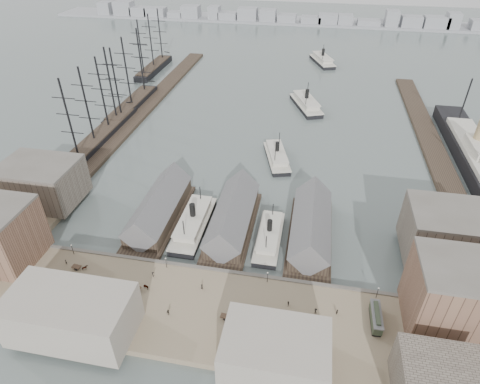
% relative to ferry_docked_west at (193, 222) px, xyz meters
% --- Properties ---
extents(ground, '(900.00, 900.00, 0.00)m').
position_rel_ferry_docked_west_xyz_m(ground, '(13.00, -14.26, -2.50)').
color(ground, '#4E5B59').
rests_on(ground, ground).
extents(quay, '(180.00, 30.00, 2.00)m').
position_rel_ferry_docked_west_xyz_m(quay, '(13.00, -34.26, -1.50)').
color(quay, '#7C6C54').
rests_on(quay, ground).
extents(seawall, '(180.00, 1.20, 2.30)m').
position_rel_ferry_docked_west_xyz_m(seawall, '(13.00, -19.46, -1.35)').
color(seawall, '#59544C').
rests_on(seawall, ground).
extents(west_wharf, '(10.00, 220.00, 1.60)m').
position_rel_ferry_docked_west_xyz_m(west_wharf, '(-55.00, 85.74, -1.70)').
color(west_wharf, '#2D231C').
rests_on(west_wharf, ground).
extents(east_wharf, '(10.00, 180.00, 1.60)m').
position_rel_ferry_docked_west_xyz_m(east_wharf, '(91.00, 75.74, -1.70)').
color(east_wharf, '#2D231C').
rests_on(east_wharf, ground).
extents(ferry_shed_west, '(14.00, 42.00, 12.60)m').
position_rel_ferry_docked_west_xyz_m(ferry_shed_west, '(-13.00, 2.62, 2.14)').
color(ferry_shed_west, '#2D231C').
rests_on(ferry_shed_west, ground).
extents(ferry_shed_center, '(14.00, 42.00, 12.60)m').
position_rel_ferry_docked_west_xyz_m(ferry_shed_center, '(13.00, 2.62, 2.14)').
color(ferry_shed_center, '#2D231C').
rests_on(ferry_shed_center, ground).
extents(ferry_shed_east, '(14.00, 42.00, 12.60)m').
position_rel_ferry_docked_west_xyz_m(ferry_shed_east, '(39.00, 2.62, 2.14)').
color(ferry_shed_east, '#2D231C').
rests_on(ferry_shed_east, ground).
extents(warehouse_west_back, '(26.00, 20.00, 14.00)m').
position_rel_ferry_docked_west_xyz_m(warehouse_west_back, '(-57.00, 3.74, 6.50)').
color(warehouse_west_back, '#60564C').
rests_on(warehouse_west_back, west_land).
extents(warehouse_east_front, '(30.00, 18.00, 19.00)m').
position_rel_ferry_docked_west_xyz_m(warehouse_east_front, '(79.00, -26.26, 9.00)').
color(warehouse_east_front, brown).
rests_on(warehouse_east_front, east_land).
extents(warehouse_east_back, '(28.00, 20.00, 15.00)m').
position_rel_ferry_docked_west_xyz_m(warehouse_east_back, '(81.00, 0.74, 7.00)').
color(warehouse_east_back, '#60564C').
rests_on(warehouse_east_back, east_land).
extents(street_bldg_center, '(24.00, 16.00, 10.00)m').
position_rel_ferry_docked_west_xyz_m(street_bldg_center, '(33.00, -46.26, 4.50)').
color(street_bldg_center, gray).
rests_on(street_bldg_center, quay).
extents(street_bldg_west, '(30.00, 16.00, 12.00)m').
position_rel_ferry_docked_west_xyz_m(street_bldg_west, '(-17.00, -46.26, 5.50)').
color(street_bldg_west, gray).
rests_on(street_bldg_west, quay).
extents(street_bldg_east, '(18.00, 14.00, 11.00)m').
position_rel_ferry_docked_west_xyz_m(street_bldg_east, '(68.00, -47.26, 5.00)').
color(street_bldg_east, '#60564C').
rests_on(street_bldg_east, quay).
extents(lamp_post_far_w, '(0.44, 0.44, 3.92)m').
position_rel_ferry_docked_west_xyz_m(lamp_post_far_w, '(-32.00, -21.26, 2.21)').
color(lamp_post_far_w, black).
rests_on(lamp_post_far_w, quay).
extents(lamp_post_near_w, '(0.44, 0.44, 3.92)m').
position_rel_ferry_docked_west_xyz_m(lamp_post_near_w, '(-2.00, -21.26, 2.21)').
color(lamp_post_near_w, black).
rests_on(lamp_post_near_w, quay).
extents(lamp_post_near_e, '(0.44, 0.44, 3.92)m').
position_rel_ferry_docked_west_xyz_m(lamp_post_near_e, '(28.00, -21.26, 2.21)').
color(lamp_post_near_e, black).
rests_on(lamp_post_near_e, quay).
extents(lamp_post_far_e, '(0.44, 0.44, 3.92)m').
position_rel_ferry_docked_west_xyz_m(lamp_post_far_e, '(58.00, -21.26, 2.21)').
color(lamp_post_far_e, black).
rests_on(lamp_post_far_e, quay).
extents(far_shore, '(500.00, 40.00, 15.72)m').
position_rel_ferry_docked_west_xyz_m(far_shore, '(10.93, 319.88, 1.40)').
color(far_shore, gray).
rests_on(far_shore, ground).
extents(ferry_docked_west, '(8.97, 29.89, 10.68)m').
position_rel_ferry_docked_west_xyz_m(ferry_docked_west, '(0.00, 0.00, 0.00)').
color(ferry_docked_west, black).
rests_on(ferry_docked_west, ground).
extents(ferry_docked_east, '(7.68, 25.61, 9.14)m').
position_rel_ferry_docked_west_xyz_m(ferry_docked_east, '(26.00, -1.69, -0.36)').
color(ferry_docked_east, black).
rests_on(ferry_docked_east, ground).
extents(ferry_open_near, '(14.98, 27.71, 9.48)m').
position_rel_ferry_docked_west_xyz_m(ferry_open_near, '(22.46, 50.71, -0.28)').
color(ferry_open_near, black).
rests_on(ferry_open_near, ground).
extents(ferry_open_mid, '(20.35, 32.57, 11.19)m').
position_rel_ferry_docked_west_xyz_m(ferry_open_mid, '(31.67, 111.20, 0.12)').
color(ferry_open_mid, black).
rests_on(ferry_open_mid, ground).
extents(ferry_open_far, '(19.67, 32.00, 10.98)m').
position_rel_ferry_docked_west_xyz_m(ferry_open_far, '(38.62, 193.82, 0.07)').
color(ferry_open_far, black).
rests_on(ferry_open_far, ground).
extents(sailing_ship_near, '(8.96, 61.70, 36.82)m').
position_rel_ferry_docked_west_xyz_m(sailing_ship_near, '(-61.09, 55.40, 0.20)').
color(sailing_ship_near, black).
rests_on(sailing_ship_near, ground).
extents(sailing_ship_mid, '(9.26, 53.52, 38.08)m').
position_rel_ferry_docked_west_xyz_m(sailing_ship_mid, '(-61.92, 91.95, 0.23)').
color(sailing_ship_mid, black).
rests_on(sailing_ship_mid, ground).
extents(sailing_ship_far, '(8.84, 49.12, 36.35)m').
position_rel_ferry_docked_west_xyz_m(sailing_ship_far, '(-73.59, 155.85, 0.12)').
color(sailing_ship_far, black).
rests_on(sailing_ship_far, ground).
extents(ocean_steamer, '(13.05, 95.39, 19.08)m').
position_rel_ferry_docked_west_xyz_m(ocean_steamer, '(105.00, 65.60, 1.60)').
color(ocean_steamer, black).
rests_on(ocean_steamer, ground).
extents(tram, '(2.66, 9.63, 3.41)m').
position_rel_ferry_docked_west_xyz_m(tram, '(56.95, -29.67, 1.25)').
color(tram, black).
rests_on(tram, quay).
extents(horse_cart_left, '(4.73, 1.88, 1.56)m').
position_rel_ferry_docked_west_xyz_m(horse_cart_left, '(-26.03, -26.64, 0.30)').
color(horse_cart_left, black).
rests_on(horse_cart_left, quay).
extents(horse_cart_center, '(5.05, 2.56, 1.70)m').
position_rel_ferry_docked_west_xyz_m(horse_cart_center, '(-5.53, -30.49, 0.35)').
color(horse_cart_center, black).
rests_on(horse_cart_center, quay).
extents(horse_cart_right, '(4.65, 1.88, 1.50)m').
position_rel_ferry_docked_west_xyz_m(horse_cart_right, '(20.94, -35.66, 0.28)').
color(horse_cart_right, black).
rests_on(horse_cart_right, quay).
extents(pedestrian_0, '(0.79, 0.69, 1.79)m').
position_rel_ferry_docked_west_xyz_m(pedestrian_0, '(-31.97, -25.56, 0.39)').
color(pedestrian_0, black).
rests_on(pedestrian_0, quay).
extents(pedestrian_1, '(1.06, 0.97, 1.77)m').
position_rel_ferry_docked_west_xyz_m(pedestrian_1, '(-26.98, -37.97, 0.38)').
color(pedestrian_1, black).
rests_on(pedestrian_1, quay).
extents(pedestrian_2, '(1.26, 1.29, 1.78)m').
position_rel_ferry_docked_west_xyz_m(pedestrian_2, '(-4.64, -25.39, 0.39)').
color(pedestrian_2, black).
rests_on(pedestrian_2, quay).
extents(pedestrian_3, '(0.87, 1.11, 1.76)m').
position_rel_ferry_docked_west_xyz_m(pedestrian_3, '(4.08, -37.29, 0.38)').
color(pedestrian_3, black).
rests_on(pedestrian_3, quay).
extents(pedestrian_4, '(0.74, 0.91, 1.61)m').
position_rel_ferry_docked_west_xyz_m(pedestrian_4, '(10.39, -27.11, 0.30)').
color(pedestrian_4, black).
rests_on(pedestrian_4, quay).
extents(pedestrian_5, '(0.48, 0.66, 1.81)m').
position_rel_ferry_docked_west_xyz_m(pedestrian_5, '(26.83, -31.74, 0.40)').
color(pedestrian_5, black).
rests_on(pedestrian_5, quay).
extents(pedestrian_6, '(0.67, 0.84, 1.65)m').
position_rel_ferry_docked_west_xyz_m(pedestrian_6, '(34.56, -28.58, 0.33)').
color(pedestrian_6, black).
rests_on(pedestrian_6, quay).
extents(pedestrian_7, '(0.91, 1.24, 1.72)m').
position_rel_ferry_docked_west_xyz_m(pedestrian_7, '(38.02, -38.05, 0.36)').
color(pedestrian_7, black).
rests_on(pedestrian_7, quay).
extents(pedestrian_8, '(0.93, 1.00, 1.65)m').
position_rel_ferry_docked_west_xyz_m(pedestrian_8, '(47.40, -28.83, 0.32)').
color(pedestrian_8, black).
rests_on(pedestrian_8, quay).
extents(pedestrian_9, '(0.83, 0.59, 1.59)m').
position_rel_ferry_docked_west_xyz_m(pedestrian_9, '(72.02, -33.93, 0.29)').
color(pedestrian_9, black).
rests_on(pedestrian_9, quay).
extents(pedestrian_10, '(1.16, 1.36, 1.83)m').
position_rel_ferry_docked_west_xyz_m(pedestrian_10, '(41.87, -29.74, 0.41)').
color(pedestrian_10, black).
rests_on(pedestrian_10, quay).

